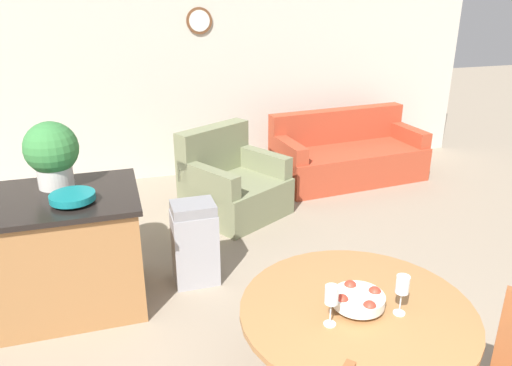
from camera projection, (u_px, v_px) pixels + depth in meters
wall_back at (178, 71)px, 6.14m from camera, size 8.00×0.09×2.70m
dining_table at (355, 333)px, 2.73m from camera, size 1.27×1.27×0.72m
fruit_bowl at (358, 299)px, 2.65m from camera, size 0.28×0.28×0.11m
wine_glass_left at (331, 296)px, 2.48m from camera, size 0.07×0.07×0.23m
wine_glass_right at (402, 286)px, 2.57m from camera, size 0.07×0.07×0.23m
kitchen_island at (64, 252)px, 3.76m from camera, size 1.17×0.89×0.92m
teal_bowl at (72, 197)px, 3.46m from camera, size 0.31×0.31×0.07m
potted_plant at (52, 152)px, 3.67m from camera, size 0.39×0.39×0.50m
trash_bin at (195, 243)px, 4.11m from camera, size 0.36×0.28×0.71m
couch at (347, 157)px, 6.38m from camera, size 1.95×1.01×0.85m
armchair at (232, 186)px, 5.40m from camera, size 1.23×1.22×0.92m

